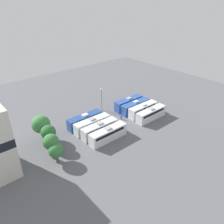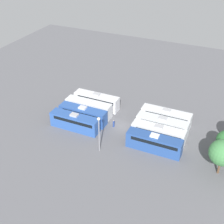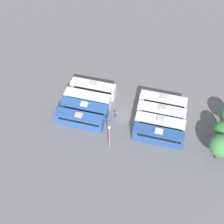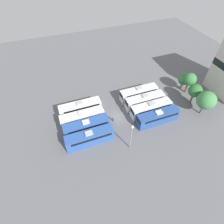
{
  "view_description": "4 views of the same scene",
  "coord_description": "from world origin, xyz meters",
  "px_view_note": "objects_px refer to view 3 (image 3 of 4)",
  "views": [
    {
      "loc": [
        -40.27,
        37.21,
        32.22
      ],
      "look_at": [
        1.27,
        1.66,
        3.26
      ],
      "focal_mm": 35.0,
      "sensor_mm": 36.0,
      "label": 1
    },
    {
      "loc": [
        49.84,
        20.47,
        37.76
      ],
      "look_at": [
        0.49,
        -1.96,
        3.36
      ],
      "focal_mm": 50.0,
      "sensor_mm": 36.0,
      "label": 2
    },
    {
      "loc": [
        42.86,
        8.63,
        54.51
      ],
      "look_at": [
        1.74,
        -1.99,
        2.77
      ],
      "focal_mm": 50.0,
      "sensor_mm": 36.0,
      "label": 3
    },
    {
      "loc": [
        26.87,
        -11.43,
        33.41
      ],
      "look_at": [
        -0.19,
        -1.41,
        2.33
      ],
      "focal_mm": 28.0,
      "sensor_mm": 36.0,
      "label": 4
    }
  ],
  "objects_px": {
    "bus_3": "(80,120)",
    "worker_person": "(116,115)",
    "bus_5": "(161,113)",
    "bus_0": "(93,89)",
    "bus_1": "(88,99)",
    "bus_4": "(163,102)",
    "bus_6": "(160,124)",
    "bus_2": "(85,109)",
    "bus_7": "(158,136)",
    "tree_3": "(221,146)",
    "tree_2": "(222,130)",
    "light_pole": "(109,134)"
  },
  "relations": [
    {
      "from": "bus_3",
      "to": "worker_person",
      "type": "height_order",
      "value": "bus_3"
    },
    {
      "from": "bus_3",
      "to": "bus_5",
      "type": "distance_m",
      "value": 17.87
    },
    {
      "from": "bus_0",
      "to": "bus_1",
      "type": "distance_m",
      "value": 3.42
    },
    {
      "from": "bus_1",
      "to": "bus_4",
      "type": "relative_size",
      "value": 1.0
    },
    {
      "from": "bus_6",
      "to": "bus_1",
      "type": "bearing_deg",
      "value": -100.0
    },
    {
      "from": "bus_2",
      "to": "bus_3",
      "type": "bearing_deg",
      "value": -2.96
    },
    {
      "from": "bus_3",
      "to": "worker_person",
      "type": "bearing_deg",
      "value": 119.59
    },
    {
      "from": "bus_2",
      "to": "bus_7",
      "type": "relative_size",
      "value": 1.0
    },
    {
      "from": "bus_6",
      "to": "tree_3",
      "type": "distance_m",
      "value": 13.24
    },
    {
      "from": "tree_2",
      "to": "bus_7",
      "type": "bearing_deg",
      "value": -76.93
    },
    {
      "from": "tree_2",
      "to": "bus_1",
      "type": "bearing_deg",
      "value": -96.42
    },
    {
      "from": "light_pole",
      "to": "tree_2",
      "type": "bearing_deg",
      "value": 108.52
    },
    {
      "from": "bus_1",
      "to": "tree_2",
      "type": "relative_size",
      "value": 1.75
    },
    {
      "from": "bus_2",
      "to": "bus_7",
      "type": "bearing_deg",
      "value": 79.51
    },
    {
      "from": "bus_4",
      "to": "bus_1",
      "type": "bearing_deg",
      "value": -78.53
    },
    {
      "from": "bus_5",
      "to": "tree_3",
      "type": "bearing_deg",
      "value": 58.49
    },
    {
      "from": "bus_2",
      "to": "tree_3",
      "type": "height_order",
      "value": "tree_3"
    },
    {
      "from": "light_pole",
      "to": "bus_3",
      "type": "bearing_deg",
      "value": -119.06
    },
    {
      "from": "bus_2",
      "to": "bus_3",
      "type": "relative_size",
      "value": 1.0
    },
    {
      "from": "bus_2",
      "to": "bus_0",
      "type": "bearing_deg",
      "value": 179.51
    },
    {
      "from": "bus_3",
      "to": "bus_7",
      "type": "relative_size",
      "value": 1.0
    },
    {
      "from": "bus_3",
      "to": "bus_7",
      "type": "bearing_deg",
      "value": 90.18
    },
    {
      "from": "bus_1",
      "to": "bus_4",
      "type": "xyz_separation_m",
      "value": [
        -3.38,
        16.67,
        0.0
      ]
    },
    {
      "from": "light_pole",
      "to": "worker_person",
      "type": "bearing_deg",
      "value": -174.71
    },
    {
      "from": "bus_6",
      "to": "tree_3",
      "type": "bearing_deg",
      "value": 69.95
    },
    {
      "from": "bus_6",
      "to": "light_pole",
      "type": "bearing_deg",
      "value": -50.73
    },
    {
      "from": "bus_0",
      "to": "bus_7",
      "type": "bearing_deg",
      "value": 60.53
    },
    {
      "from": "bus_4",
      "to": "bus_5",
      "type": "xyz_separation_m",
      "value": [
        3.26,
        0.12,
        0.0
      ]
    },
    {
      "from": "worker_person",
      "to": "tree_2",
      "type": "relative_size",
      "value": 0.27
    },
    {
      "from": "bus_2",
      "to": "bus_7",
      "type": "height_order",
      "value": "same"
    },
    {
      "from": "bus_4",
      "to": "bus_2",
      "type": "bearing_deg",
      "value": -68.87
    },
    {
      "from": "bus_0",
      "to": "bus_5",
      "type": "bearing_deg",
      "value": 78.77
    },
    {
      "from": "bus_7",
      "to": "light_pole",
      "type": "bearing_deg",
      "value": -64.88
    },
    {
      "from": "bus_1",
      "to": "bus_5",
      "type": "height_order",
      "value": "same"
    },
    {
      "from": "bus_2",
      "to": "bus_4",
      "type": "bearing_deg",
      "value": 111.13
    },
    {
      "from": "light_pole",
      "to": "tree_3",
      "type": "bearing_deg",
      "value": 98.1
    },
    {
      "from": "bus_7",
      "to": "tree_3",
      "type": "xyz_separation_m",
      "value": [
        1.33,
        12.01,
        2.72
      ]
    },
    {
      "from": "bus_1",
      "to": "bus_6",
      "type": "height_order",
      "value": "same"
    },
    {
      "from": "worker_person",
      "to": "tree_2",
      "type": "distance_m",
      "value": 22.47
    },
    {
      "from": "bus_1",
      "to": "light_pole",
      "type": "relative_size",
      "value": 1.41
    },
    {
      "from": "bus_0",
      "to": "tree_2",
      "type": "distance_m",
      "value": 29.8
    },
    {
      "from": "bus_2",
      "to": "tree_3",
      "type": "bearing_deg",
      "value": 81.24
    },
    {
      "from": "bus_0",
      "to": "bus_1",
      "type": "relative_size",
      "value": 1.0
    },
    {
      "from": "bus_6",
      "to": "tree_2",
      "type": "xyz_separation_m",
      "value": [
        0.3,
        12.27,
        2.44
      ]
    },
    {
      "from": "bus_1",
      "to": "bus_4",
      "type": "height_order",
      "value": "same"
    },
    {
      "from": "bus_0",
      "to": "bus_4",
      "type": "relative_size",
      "value": 1.0
    },
    {
      "from": "bus_6",
      "to": "bus_7",
      "type": "relative_size",
      "value": 1.0
    },
    {
      "from": "worker_person",
      "to": "bus_1",
      "type": "bearing_deg",
      "value": -107.28
    },
    {
      "from": "bus_4",
      "to": "bus_6",
      "type": "distance_m",
      "value": 6.38
    },
    {
      "from": "bus_4",
      "to": "bus_6",
      "type": "relative_size",
      "value": 1.0
    }
  ]
}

